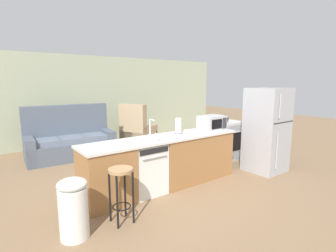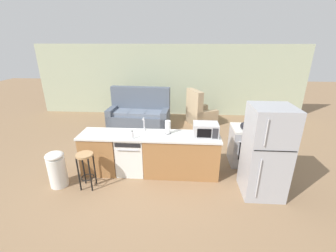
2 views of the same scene
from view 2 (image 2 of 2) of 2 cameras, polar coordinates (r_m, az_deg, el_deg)
ground_plane at (r=5.14m, az=-6.16°, el=-11.39°), size 24.00×24.00×0.00m
wall_back at (r=8.59m, az=0.29°, el=11.46°), size 10.00×0.06×2.60m
kitchen_counter at (r=4.89m, az=-3.57°, el=-7.39°), size 2.94×0.66×0.90m
dishwasher at (r=4.97m, az=-9.22°, el=-7.12°), size 0.58×0.61×0.84m
stove_range at (r=5.54m, az=19.49°, el=-4.69°), size 0.76×0.68×0.90m
refrigerator at (r=4.43m, az=23.64°, el=-6.11°), size 0.72×0.73×1.71m
microwave at (r=4.61m, az=9.54°, el=-0.96°), size 0.50×0.37×0.28m
sink_faucet at (r=4.86m, az=-6.12°, el=0.28°), size 0.07×0.18×0.30m
paper_towel_roll at (r=4.68m, az=-0.03°, el=-0.34°), size 0.14×0.14×0.28m
soap_bottle at (r=4.52m, az=-9.06°, el=-2.32°), size 0.06×0.06×0.18m
kettle at (r=5.18m, az=18.78°, el=0.04°), size 0.21×0.17×0.19m
bar_stool at (r=4.63m, az=-20.19°, el=-8.92°), size 0.32×0.32×0.74m
trash_bin at (r=4.99m, az=-26.38°, el=-9.71°), size 0.35×0.35×0.74m
couch at (r=7.67m, az=-7.23°, el=3.10°), size 2.06×1.03×1.27m
armchair at (r=7.78m, az=7.91°, el=2.98°), size 1.08×1.11×1.20m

